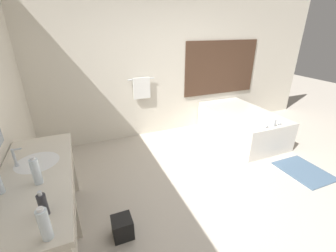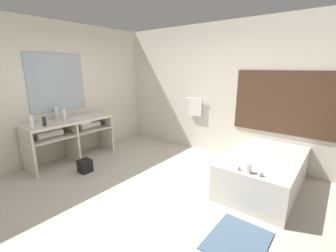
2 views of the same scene
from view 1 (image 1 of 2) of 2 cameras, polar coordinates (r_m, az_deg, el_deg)
ground_plane at (r=3.10m, az=11.78°, el=-17.74°), size 16.00×16.00×0.00m
wall_back_with_blinds at (r=4.40m, az=-2.69°, el=14.86°), size 7.40×0.13×2.70m
vanity_counter at (r=2.46m, az=-29.60°, el=-14.84°), size 0.61×1.64×0.85m
sink_faucet at (r=2.52m, az=-34.37°, el=-6.68°), size 0.09×0.04×0.18m
bathtub at (r=4.65m, az=18.09°, el=0.71°), size 0.99×1.68×0.66m
water_bottle_1 at (r=2.15m, az=-30.51°, el=-9.87°), size 0.07×0.07×0.25m
water_bottle_3 at (r=1.64m, az=-28.86°, el=-20.99°), size 0.07×0.07×0.24m
soap_dispenser at (r=1.83m, az=-29.17°, el=-17.01°), size 0.06×0.06×0.20m
waste_bin at (r=2.62m, az=-11.49°, el=-23.89°), size 0.21×0.21×0.23m
bath_mat at (r=4.09m, az=31.24°, el=-9.75°), size 0.58×0.73×0.02m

